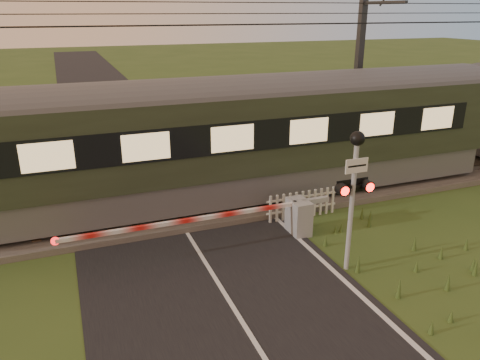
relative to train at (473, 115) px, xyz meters
name	(u,v)px	position (x,y,z in m)	size (l,w,h in m)	color
ground	(253,340)	(-11.74, -6.50, -2.15)	(160.00, 160.00, 0.00)	#334B1D
road	(258,347)	(-11.72, -6.73, -2.14)	(6.00, 140.00, 0.03)	black
track_bed	(173,209)	(-11.74, 0.00, -2.08)	(140.00, 3.40, 0.39)	#47423D
overhead_wires	(163,17)	(-11.74, 0.00, 3.58)	(120.00, 0.62, 0.62)	black
train	(473,115)	(0.00, 0.00, 0.00)	(40.03, 2.76, 3.72)	slate
boom_gate	(285,217)	(-9.24, -2.76, -1.58)	(7.29, 0.76, 1.01)	gray
crossing_signal	(354,177)	(-8.63, -4.90, 0.20)	(0.87, 0.36, 3.42)	gray
picket_fence	(302,204)	(-8.23, -1.89, -1.71)	(2.31, 0.07, 0.86)	silver
catenary_mast	(360,63)	(-3.73, 2.23, 1.83)	(0.24, 2.47, 7.67)	#2D2D30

